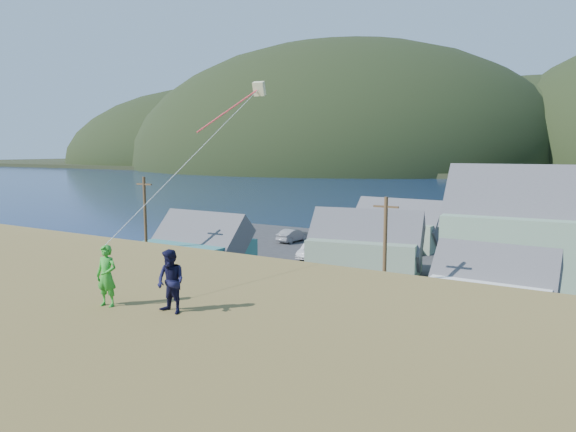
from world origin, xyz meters
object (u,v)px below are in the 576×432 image
(shed_teal, at_px, (200,247))
(kite_flyer_green, at_px, (107,276))
(shed_white, at_px, (493,286))
(kite_flyer_navy, at_px, (171,282))
(shed_palegreen_near, at_px, (365,246))
(wharf, at_px, (439,231))
(shed_palegreen_far, at_px, (398,225))

(shed_teal, bearing_deg, kite_flyer_green, -53.38)
(shed_teal, relative_size, kite_flyer_green, 5.54)
(shed_white, xyz_separation_m, kite_flyer_navy, (-3.81, -25.70, 5.64))
(kite_flyer_navy, bearing_deg, kite_flyer_green, -163.39)
(shed_teal, relative_size, shed_palegreen_near, 0.82)
(shed_white, bearing_deg, kite_flyer_navy, -96.48)
(shed_palegreen_near, bearing_deg, wharf, 80.04)
(wharf, xyz_separation_m, kite_flyer_green, (6.05, -59.65, 7.54))
(wharf, distance_m, shed_palegreen_near, 26.46)
(shed_white, height_order, kite_flyer_green, kite_flyer_green)
(kite_flyer_green, xyz_separation_m, kite_flyer_navy, (1.80, 0.40, -0.00))
(wharf, relative_size, kite_flyer_green, 16.46)
(shed_white, distance_m, shed_palegreen_far, 25.35)
(shed_palegreen_near, distance_m, kite_flyer_navy, 34.23)
(shed_teal, distance_m, shed_palegreen_near, 14.66)
(wharf, xyz_separation_m, shed_palegreen_far, (-1.81, -12.08, 2.15))
(wharf, bearing_deg, kite_flyer_green, -84.21)
(wharf, bearing_deg, shed_palegreen_near, -90.14)
(shed_white, relative_size, kite_flyer_green, 4.93)
(shed_palegreen_far, bearing_deg, kite_flyer_navy, -74.05)
(shed_teal, bearing_deg, shed_white, 0.44)
(shed_teal, relative_size, shed_white, 1.12)
(shed_teal, height_order, kite_flyer_green, kite_flyer_green)
(shed_palegreen_far, bearing_deg, kite_flyer_green, -76.24)
(shed_palegreen_near, bearing_deg, shed_palegreen_far, 87.15)
(shed_white, relative_size, shed_palegreen_far, 0.74)
(shed_teal, relative_size, shed_palegreen_far, 0.84)
(shed_palegreen_near, height_order, shed_white, shed_palegreen_near)
(shed_teal, xyz_separation_m, shed_white, (24.58, -0.13, -0.21))
(shed_palegreen_near, bearing_deg, kite_flyer_navy, -86.28)
(kite_flyer_green, bearing_deg, shed_white, 67.59)
(shed_palegreen_far, bearing_deg, shed_palegreen_near, -78.66)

